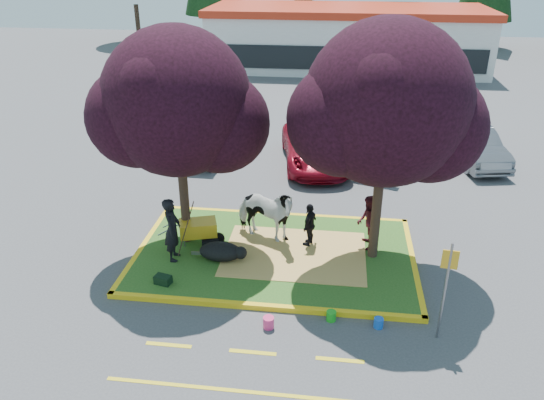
# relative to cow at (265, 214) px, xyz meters

# --- Properties ---
(ground) EXTENTS (90.00, 90.00, 0.00)m
(ground) POSITION_rel_cow_xyz_m (0.41, -0.78, -1.03)
(ground) COLOR #424244
(ground) RESTS_ON ground
(median_island) EXTENTS (8.00, 5.00, 0.15)m
(median_island) POSITION_rel_cow_xyz_m (0.41, -0.78, -0.96)
(median_island) COLOR #26541A
(median_island) RESTS_ON ground
(curb_near) EXTENTS (8.30, 0.16, 0.15)m
(curb_near) POSITION_rel_cow_xyz_m (0.41, -3.36, -0.96)
(curb_near) COLOR yellow
(curb_near) RESTS_ON ground
(curb_far) EXTENTS (8.30, 0.16, 0.15)m
(curb_far) POSITION_rel_cow_xyz_m (0.41, 1.80, -0.96)
(curb_far) COLOR yellow
(curb_far) RESTS_ON ground
(curb_left) EXTENTS (0.16, 5.30, 0.15)m
(curb_left) POSITION_rel_cow_xyz_m (-3.67, -0.78, -0.96)
(curb_left) COLOR yellow
(curb_left) RESTS_ON ground
(curb_right) EXTENTS (0.16, 5.30, 0.15)m
(curb_right) POSITION_rel_cow_xyz_m (4.49, -0.78, -0.96)
(curb_right) COLOR yellow
(curb_right) RESTS_ON ground
(straw_bedding) EXTENTS (4.20, 3.00, 0.01)m
(straw_bedding) POSITION_rel_cow_xyz_m (1.01, -0.78, -0.88)
(straw_bedding) COLOR #E7B45F
(straw_bedding) RESTS_ON median_island
(tree_purple_left) EXTENTS (5.06, 4.20, 6.51)m
(tree_purple_left) POSITION_rel_cow_xyz_m (-2.37, -0.39, 3.32)
(tree_purple_left) COLOR black
(tree_purple_left) RESTS_ON median_island
(tree_purple_right) EXTENTS (5.30, 4.40, 6.82)m
(tree_purple_right) POSITION_rel_cow_xyz_m (3.33, -0.59, 3.53)
(tree_purple_right) COLOR black
(tree_purple_right) RESTS_ON median_island
(fire_lane_stripe_a) EXTENTS (1.10, 0.12, 0.01)m
(fire_lane_stripe_a) POSITION_rel_cow_xyz_m (-1.59, -4.98, -1.03)
(fire_lane_stripe_a) COLOR yellow
(fire_lane_stripe_a) RESTS_ON ground
(fire_lane_stripe_b) EXTENTS (1.10, 0.12, 0.01)m
(fire_lane_stripe_b) POSITION_rel_cow_xyz_m (0.41, -4.98, -1.03)
(fire_lane_stripe_b) COLOR yellow
(fire_lane_stripe_b) RESTS_ON ground
(fire_lane_stripe_c) EXTENTS (1.10, 0.12, 0.01)m
(fire_lane_stripe_c) POSITION_rel_cow_xyz_m (2.41, -4.98, -1.03)
(fire_lane_stripe_c) COLOR yellow
(fire_lane_stripe_c) RESTS_ON ground
(fire_lane_long) EXTENTS (6.00, 0.10, 0.01)m
(fire_lane_long) POSITION_rel_cow_xyz_m (0.41, -6.18, -1.03)
(fire_lane_long) COLOR yellow
(fire_lane_long) RESTS_ON ground
(retail_building) EXTENTS (20.40, 8.40, 4.40)m
(retail_building) POSITION_rel_cow_xyz_m (2.41, 27.21, 1.22)
(retail_building) COLOR silver
(retail_building) RESTS_ON ground
(cow) EXTENTS (2.30, 1.62, 1.77)m
(cow) POSITION_rel_cow_xyz_m (0.00, 0.00, 0.00)
(cow) COLOR white
(cow) RESTS_ON median_island
(calf) EXTENTS (1.42, 1.09, 0.54)m
(calf) POSITION_rel_cow_xyz_m (-1.11, -1.37, -0.61)
(calf) COLOR black
(calf) RESTS_ON median_island
(handler) EXTENTS (0.53, 0.75, 1.93)m
(handler) POSITION_rel_cow_xyz_m (-2.47, -1.47, 0.08)
(handler) COLOR black
(handler) RESTS_ON median_island
(visitor_a) EXTENTS (0.72, 0.88, 1.67)m
(visitor_a) POSITION_rel_cow_xyz_m (3.15, -0.09, -0.05)
(visitor_a) COLOR #42131B
(visitor_a) RESTS_ON median_island
(visitor_b) EXTENTS (0.59, 0.88, 1.38)m
(visitor_b) POSITION_rel_cow_xyz_m (1.40, -0.17, -0.19)
(visitor_b) COLOR black
(visitor_b) RESTS_ON median_island
(wheelbarrow) EXTENTS (1.99, 0.97, 0.75)m
(wheelbarrow) POSITION_rel_cow_xyz_m (-1.97, -0.52, -0.37)
(wheelbarrow) COLOR black
(wheelbarrow) RESTS_ON median_island
(gear_bag_dark) EXTENTS (0.57, 0.42, 0.26)m
(gear_bag_dark) POSITION_rel_cow_xyz_m (-1.59, -0.66, -0.76)
(gear_bag_dark) COLOR black
(gear_bag_dark) RESTS_ON median_island
(gear_bag_green) EXTENTS (0.50, 0.38, 0.24)m
(gear_bag_green) POSITION_rel_cow_xyz_m (-2.42, -2.76, -0.77)
(gear_bag_green) COLOR black
(gear_bag_green) RESTS_ON median_island
(sign_post) EXTENTS (0.36, 0.07, 2.60)m
(sign_post) POSITION_rel_cow_xyz_m (4.71, -3.90, 0.58)
(sign_post) COLOR slate
(sign_post) RESTS_ON ground
(bucket_green) EXTENTS (0.32, 0.32, 0.26)m
(bucket_green) POSITION_rel_cow_xyz_m (2.17, -3.58, -0.90)
(bucket_green) COLOR green
(bucket_green) RESTS_ON ground
(bucket_pink) EXTENTS (0.33, 0.33, 0.30)m
(bucket_pink) POSITION_rel_cow_xyz_m (0.66, -4.05, -0.89)
(bucket_pink) COLOR #E43270
(bucket_pink) RESTS_ON ground
(bucket_blue) EXTENTS (0.27, 0.27, 0.26)m
(bucket_blue) POSITION_rel_cow_xyz_m (3.33, -3.70, -0.91)
(bucket_blue) COLOR blue
(bucket_blue) RESTS_ON ground
(car_black) EXTENTS (2.81, 4.12, 1.30)m
(car_black) POSITION_rel_cow_xyz_m (-5.41, 7.96, -0.38)
(car_black) COLOR black
(car_black) RESTS_ON ground
(car_silver) EXTENTS (1.60, 4.32, 1.41)m
(car_silver) POSITION_rel_cow_xyz_m (-3.53, 7.29, -0.33)
(car_silver) COLOR #9B9EA3
(car_silver) RESTS_ON ground
(car_red) EXTENTS (3.43, 5.89, 1.54)m
(car_red) POSITION_rel_cow_xyz_m (1.20, 6.90, -0.26)
(car_red) COLOR maroon
(car_red) RESTS_ON ground
(car_white) EXTENTS (3.78, 5.81, 1.57)m
(car_white) POSITION_rel_cow_xyz_m (4.33, 7.97, -0.25)
(car_white) COLOR silver
(car_white) RESTS_ON ground
(car_grey) EXTENTS (2.49, 4.84, 1.52)m
(car_grey) POSITION_rel_cow_xyz_m (7.90, 8.02, -0.28)
(car_grey) COLOR slate
(car_grey) RESTS_ON ground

